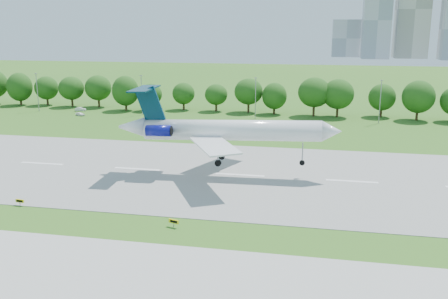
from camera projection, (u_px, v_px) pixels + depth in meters
ground at (74, 217)px, 71.65m from camera, size 600.00×600.00×0.00m
runway at (137, 169)px, 95.43m from camera, size 400.00×45.00×0.08m
tree_line at (213, 92)px, 157.71m from camera, size 288.40×8.40×10.40m
light_poles at (197, 96)px, 148.64m from camera, size 175.90×0.25×12.19m
skyline at (407, 21)px, 417.06m from camera, size 127.00×52.00×80.00m
airliner at (221, 129)px, 90.18m from camera, size 40.75×29.72×13.95m
taxi_sign_centre at (20, 201)px, 75.97m from camera, size 1.45×0.30×1.01m
taxi_sign_right at (174, 222)px, 67.86m from camera, size 1.54×0.65×1.10m
service_vehicle_a at (81, 109)px, 160.63m from camera, size 3.67×2.41×1.14m
service_vehicle_b at (80, 114)px, 152.19m from camera, size 3.47×2.35×1.10m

